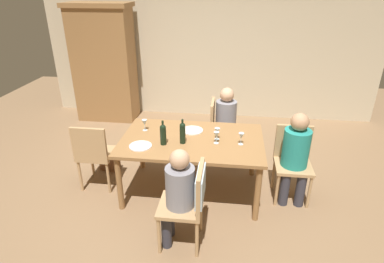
# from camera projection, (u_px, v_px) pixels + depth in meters

# --- Properties ---
(ground_plane) EXTENTS (10.00, 10.00, 0.00)m
(ground_plane) POSITION_uv_depth(u_px,v_px,m) (192.00, 190.00, 4.29)
(ground_plane) COLOR #846647
(rear_room_partition) EXTENTS (6.40, 0.12, 2.70)m
(rear_room_partition) POSITION_uv_depth(u_px,v_px,m) (210.00, 48.00, 6.18)
(rear_room_partition) COLOR beige
(rear_room_partition) RESTS_ON ground_plane
(armoire_cabinet) EXTENTS (1.18, 0.62, 2.18)m
(armoire_cabinet) POSITION_uv_depth(u_px,v_px,m) (104.00, 63.00, 6.11)
(armoire_cabinet) COLOR olive
(armoire_cabinet) RESTS_ON ground_plane
(dining_table) EXTENTS (1.74, 1.11, 0.76)m
(dining_table) POSITION_uv_depth(u_px,v_px,m) (192.00, 144.00, 4.00)
(dining_table) COLOR olive
(dining_table) RESTS_ON ground_plane
(chair_far_right) EXTENTS (0.44, 0.44, 0.92)m
(chair_far_right) POSITION_uv_depth(u_px,v_px,m) (220.00, 126.00, 4.86)
(chair_far_right) COLOR tan
(chair_far_right) RESTS_ON ground_plane
(chair_right_end) EXTENTS (0.44, 0.44, 0.92)m
(chair_right_end) POSITION_uv_depth(u_px,v_px,m) (293.00, 157.00, 4.00)
(chair_right_end) COLOR tan
(chair_right_end) RESTS_ON ground_plane
(chair_near) EXTENTS (0.46, 0.44, 0.92)m
(chair_near) POSITION_uv_depth(u_px,v_px,m) (193.00, 196.00, 3.18)
(chair_near) COLOR tan
(chair_near) RESTS_ON ground_plane
(chair_left_end) EXTENTS (0.44, 0.44, 0.92)m
(chair_left_end) POSITION_uv_depth(u_px,v_px,m) (94.00, 152.00, 4.12)
(chair_left_end) COLOR tan
(chair_left_end) RESTS_ON ground_plane
(person_woman_host) EXTENTS (0.35, 0.31, 1.13)m
(person_woman_host) POSITION_uv_depth(u_px,v_px,m) (228.00, 119.00, 4.80)
(person_woman_host) COLOR #33333D
(person_woman_host) RESTS_ON ground_plane
(person_man_bearded) EXTENTS (0.32, 0.36, 1.16)m
(person_man_bearded) POSITION_uv_depth(u_px,v_px,m) (296.00, 152.00, 3.84)
(person_man_bearded) COLOR #33333D
(person_man_bearded) RESTS_ON ground_plane
(person_man_guest) EXTENTS (0.33, 0.29, 1.10)m
(person_man_guest) POSITION_uv_depth(u_px,v_px,m) (178.00, 191.00, 3.18)
(person_man_guest) COLOR #33333D
(person_man_guest) RESTS_ON ground_plane
(wine_bottle_tall_green) EXTENTS (0.07, 0.07, 0.30)m
(wine_bottle_tall_green) POSITION_uv_depth(u_px,v_px,m) (163.00, 134.00, 3.78)
(wine_bottle_tall_green) COLOR black
(wine_bottle_tall_green) RESTS_ON dining_table
(wine_bottle_dark_red) EXTENTS (0.07, 0.07, 0.31)m
(wine_bottle_dark_red) POSITION_uv_depth(u_px,v_px,m) (183.00, 132.00, 3.80)
(wine_bottle_dark_red) COLOR black
(wine_bottle_dark_red) RESTS_ON dining_table
(wine_glass_near_left) EXTENTS (0.07, 0.07, 0.15)m
(wine_glass_near_left) POSITION_uv_depth(u_px,v_px,m) (145.00, 123.00, 4.14)
(wine_glass_near_left) COLOR silver
(wine_glass_near_left) RESTS_ON dining_table
(wine_glass_centre) EXTENTS (0.07, 0.07, 0.15)m
(wine_glass_centre) POSITION_uv_depth(u_px,v_px,m) (241.00, 136.00, 3.79)
(wine_glass_centre) COLOR silver
(wine_glass_centre) RESTS_ON dining_table
(wine_glass_near_right) EXTENTS (0.07, 0.07, 0.15)m
(wine_glass_near_right) POSITION_uv_depth(u_px,v_px,m) (217.00, 131.00, 3.91)
(wine_glass_near_right) COLOR silver
(wine_glass_near_right) RESTS_ON dining_table
(wine_glass_far) EXTENTS (0.07, 0.07, 0.15)m
(wine_glass_far) POSITION_uv_depth(u_px,v_px,m) (216.00, 135.00, 3.81)
(wine_glass_far) COLOR silver
(wine_glass_far) RESTS_ON dining_table
(dinner_plate_host) EXTENTS (0.27, 0.27, 0.01)m
(dinner_plate_host) POSITION_uv_depth(u_px,v_px,m) (140.00, 146.00, 3.78)
(dinner_plate_host) COLOR white
(dinner_plate_host) RESTS_ON dining_table
(dinner_plate_guest_left) EXTENTS (0.28, 0.28, 0.01)m
(dinner_plate_guest_left) POSITION_uv_depth(u_px,v_px,m) (192.00, 130.00, 4.17)
(dinner_plate_guest_left) COLOR silver
(dinner_plate_guest_left) RESTS_ON dining_table
(handbag) EXTENTS (0.29, 0.16, 0.22)m
(handbag) POSITION_uv_depth(u_px,v_px,m) (110.00, 163.00, 4.69)
(handbag) COLOR brown
(handbag) RESTS_ON ground_plane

